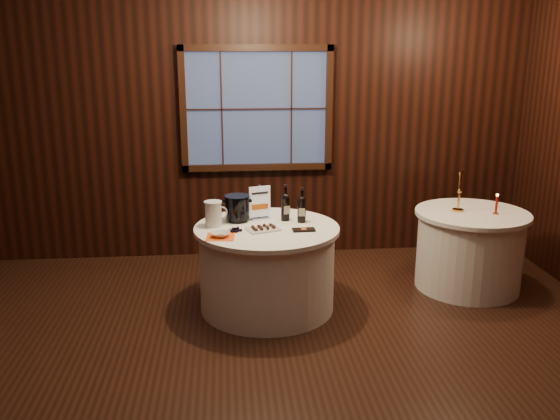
{
  "coord_description": "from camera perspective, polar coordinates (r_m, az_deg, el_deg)",
  "views": [
    {
      "loc": [
        -0.34,
        -3.97,
        2.3
      ],
      "look_at": [
        0.11,
        0.9,
        0.95
      ],
      "focal_mm": 38.0,
      "sensor_mm": 36.0,
      "label": 1
    }
  ],
  "objects": [
    {
      "name": "glass_pitcher",
      "position": [
        5.22,
        -6.41,
        -0.36
      ],
      "size": [
        0.21,
        0.16,
        0.23
      ],
      "rotation": [
        0.0,
        0.0,
        0.3
      ],
      "color": "silver",
      "rests_on": "main_table"
    },
    {
      "name": "port_bottle_left",
      "position": [
        5.35,
        0.51,
        0.48
      ],
      "size": [
        0.08,
        0.09,
        0.33
      ],
      "rotation": [
        0.0,
        0.0,
        0.29
      ],
      "color": "black",
      "rests_on": "main_table"
    },
    {
      "name": "main_table",
      "position": [
        5.33,
        -1.26,
        -5.54
      ],
      "size": [
        1.28,
        1.28,
        0.77
      ],
      "color": "white",
      "rests_on": "ground"
    },
    {
      "name": "port_bottle_right",
      "position": [
        5.3,
        2.1,
        0.26
      ],
      "size": [
        0.08,
        0.08,
        0.32
      ],
      "rotation": [
        0.0,
        0.0,
        -0.08
      ],
      "color": "black",
      "rests_on": "main_table"
    },
    {
      "name": "grape_bunch",
      "position": [
        5.06,
        -4.27,
        -1.94
      ],
      "size": [
        0.17,
        0.08,
        0.04
      ],
      "rotation": [
        0.0,
        0.0,
        0.19
      ],
      "color": "black",
      "rests_on": "main_table"
    },
    {
      "name": "red_candle",
      "position": [
        5.92,
        20.1,
        0.34
      ],
      "size": [
        0.05,
        0.05,
        0.2
      ],
      "color": "gold",
      "rests_on": "side_table"
    },
    {
      "name": "chocolate_plate",
      "position": [
        5.1,
        -1.64,
        -1.79
      ],
      "size": [
        0.31,
        0.26,
        0.04
      ],
      "rotation": [
        0.0,
        0.0,
        0.33
      ],
      "color": "silver",
      "rests_on": "main_table"
    },
    {
      "name": "chocolate_box",
      "position": [
        5.09,
        2.3,
        -1.92
      ],
      "size": [
        0.2,
        0.1,
        0.02
      ],
      "primitive_type": "cube",
      "rotation": [
        0.0,
        0.0,
        0.04
      ],
      "color": "black",
      "rests_on": "main_table"
    },
    {
      "name": "side_table",
      "position": [
        6.07,
        17.75,
        -3.64
      ],
      "size": [
        1.08,
        1.08,
        0.77
      ],
      "color": "white",
      "rests_on": "ground"
    },
    {
      "name": "ice_bucket",
      "position": [
        5.35,
        -4.12,
        0.22
      ],
      "size": [
        0.23,
        0.23,
        0.24
      ],
      "color": "black",
      "rests_on": "main_table"
    },
    {
      "name": "orange_napkin",
      "position": [
        4.95,
        -5.75,
        -2.57
      ],
      "size": [
        0.25,
        0.25,
        0.0
      ],
      "primitive_type": "cube",
      "rotation": [
        0.0,
        0.0,
        -0.07
      ],
      "color": "#F85A14",
      "rests_on": "main_table"
    },
    {
      "name": "ground",
      "position": [
        4.6,
        -0.32,
        -14.53
      ],
      "size": [
        6.0,
        6.0,
        0.0
      ],
      "primitive_type": "plane",
      "color": "black",
      "rests_on": "ground"
    },
    {
      "name": "cracker_bowl",
      "position": [
        4.94,
        -5.76,
        -2.34
      ],
      "size": [
        0.18,
        0.18,
        0.04
      ],
      "primitive_type": "imported",
      "rotation": [
        0.0,
        0.0,
        -0.17
      ],
      "color": "silver",
      "rests_on": "orange_napkin"
    },
    {
      "name": "sign_stand",
      "position": [
        5.4,
        -1.99,
        0.22
      ],
      "size": [
        0.19,
        0.14,
        0.32
      ],
      "rotation": [
        0.0,
        0.0,
        0.28
      ],
      "color": "silver",
      "rests_on": "main_table"
    },
    {
      "name": "brass_candlestick",
      "position": [
        5.91,
        16.84,
        1.21
      ],
      "size": [
        0.11,
        0.11,
        0.39
      ],
      "color": "gold",
      "rests_on": "side_table"
    },
    {
      "name": "back_wall",
      "position": [
        6.5,
        -2.26,
        8.79
      ],
      "size": [
        6.0,
        0.1,
        3.0
      ],
      "color": "black",
      "rests_on": "ground"
    }
  ]
}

